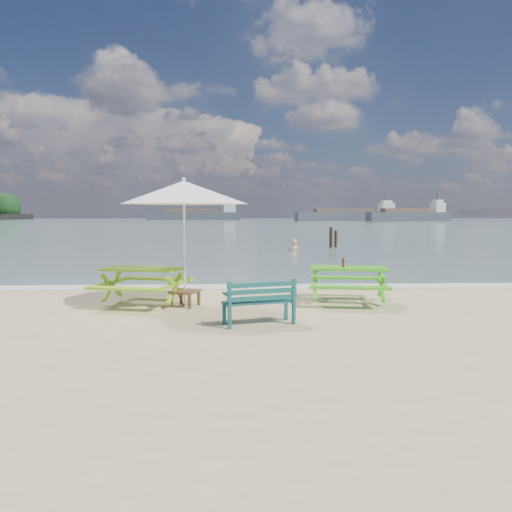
{
  "coord_description": "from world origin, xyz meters",
  "views": [
    {
      "loc": [
        -0.05,
        -9.12,
        2.06
      ],
      "look_at": [
        0.36,
        3.0,
        1.0
      ],
      "focal_mm": 35.0,
      "sensor_mm": 36.0,
      "label": 1
    }
  ],
  "objects_px": {
    "picnic_table_right": "(348,286)",
    "swimmer": "(293,255)",
    "picnic_table_left": "(143,287)",
    "patio_umbrella": "(184,192)",
    "side_table": "(185,298)",
    "park_bench": "(259,311)",
    "beer_bottle": "(343,264)"
  },
  "relations": [
    {
      "from": "park_bench",
      "to": "patio_umbrella",
      "type": "xyz_separation_m",
      "value": [
        -1.55,
        1.82,
        2.24
      ]
    },
    {
      "from": "side_table",
      "to": "beer_bottle",
      "type": "bearing_deg",
      "value": 4.35
    },
    {
      "from": "side_table",
      "to": "patio_umbrella",
      "type": "xyz_separation_m",
      "value": [
        0.0,
        0.0,
        2.3
      ]
    },
    {
      "from": "beer_bottle",
      "to": "swimmer",
      "type": "height_order",
      "value": "beer_bottle"
    },
    {
      "from": "picnic_table_left",
      "to": "side_table",
      "type": "xyz_separation_m",
      "value": [
        0.97,
        -0.24,
        -0.21
      ]
    },
    {
      "from": "picnic_table_left",
      "to": "beer_bottle",
      "type": "relative_size",
      "value": 9.47
    },
    {
      "from": "picnic_table_left",
      "to": "swimmer",
      "type": "bearing_deg",
      "value": 71.84
    },
    {
      "from": "patio_umbrella",
      "to": "beer_bottle",
      "type": "distance_m",
      "value": 3.9
    },
    {
      "from": "patio_umbrella",
      "to": "swimmer",
      "type": "xyz_separation_m",
      "value": [
        4.11,
        15.72,
        -2.73
      ]
    },
    {
      "from": "picnic_table_right",
      "to": "swimmer",
      "type": "height_order",
      "value": "picnic_table_right"
    },
    {
      "from": "picnic_table_left",
      "to": "swimmer",
      "type": "relative_size",
      "value": 1.31
    },
    {
      "from": "park_bench",
      "to": "side_table",
      "type": "distance_m",
      "value": 2.39
    },
    {
      "from": "beer_bottle",
      "to": "park_bench",
      "type": "bearing_deg",
      "value": -133.66
    },
    {
      "from": "side_table",
      "to": "swimmer",
      "type": "relative_size",
      "value": 0.41
    },
    {
      "from": "swimmer",
      "to": "picnic_table_right",
      "type": "bearing_deg",
      "value": -91.62
    },
    {
      "from": "beer_bottle",
      "to": "patio_umbrella",
      "type": "bearing_deg",
      "value": -175.65
    },
    {
      "from": "picnic_table_right",
      "to": "patio_umbrella",
      "type": "relative_size",
      "value": 0.6
    },
    {
      "from": "picnic_table_right",
      "to": "swimmer",
      "type": "xyz_separation_m",
      "value": [
        0.44,
        15.4,
        -0.64
      ]
    },
    {
      "from": "picnic_table_left",
      "to": "patio_umbrella",
      "type": "height_order",
      "value": "patio_umbrella"
    },
    {
      "from": "picnic_table_left",
      "to": "side_table",
      "type": "bearing_deg",
      "value": -14.13
    },
    {
      "from": "park_bench",
      "to": "side_table",
      "type": "xyz_separation_m",
      "value": [
        -1.55,
        1.82,
        -0.06
      ]
    },
    {
      "from": "picnic_table_right",
      "to": "swimmer",
      "type": "relative_size",
      "value": 1.22
    },
    {
      "from": "picnic_table_left",
      "to": "swimmer",
      "type": "distance_m",
      "value": 16.3
    },
    {
      "from": "side_table",
      "to": "picnic_table_left",
      "type": "bearing_deg",
      "value": 165.87
    },
    {
      "from": "picnic_table_right",
      "to": "side_table",
      "type": "xyz_separation_m",
      "value": [
        -3.68,
        -0.32,
        -0.21
      ]
    },
    {
      "from": "picnic_table_left",
      "to": "picnic_table_right",
      "type": "height_order",
      "value": "picnic_table_left"
    },
    {
      "from": "picnic_table_right",
      "to": "side_table",
      "type": "bearing_deg",
      "value": -175.07
    },
    {
      "from": "park_bench",
      "to": "beer_bottle",
      "type": "height_order",
      "value": "beer_bottle"
    },
    {
      "from": "picnic_table_left",
      "to": "side_table",
      "type": "relative_size",
      "value": 3.22
    },
    {
      "from": "beer_bottle",
      "to": "swimmer",
      "type": "relative_size",
      "value": 0.14
    },
    {
      "from": "side_table",
      "to": "swimmer",
      "type": "xyz_separation_m",
      "value": [
        4.11,
        15.72,
        -0.43
      ]
    },
    {
      "from": "side_table",
      "to": "beer_bottle",
      "type": "relative_size",
      "value": 2.94
    }
  ]
}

